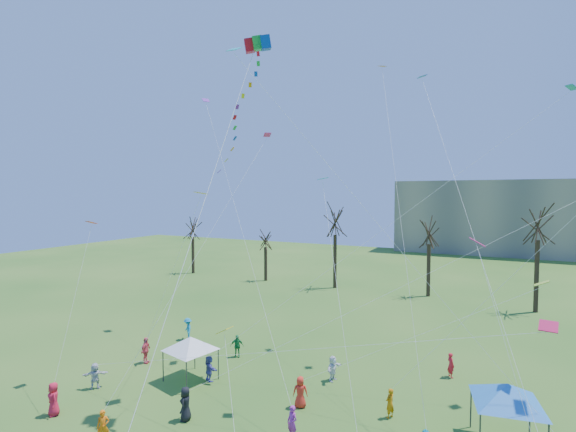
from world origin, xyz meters
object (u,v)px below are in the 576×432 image
at_px(canopy_tent_white, 191,343).
at_px(canopy_tent_blue, 507,393).
at_px(distant_building, 556,218).
at_px(big_box_kite, 244,114).

xyz_separation_m(canopy_tent_white, canopy_tent_blue, (17.99, 1.06, 0.21)).
distance_m(distant_building, big_box_kite, 79.88).
distance_m(distant_building, canopy_tent_white, 79.81).
relative_size(distant_building, big_box_kite, 2.77).
bearing_deg(big_box_kite, canopy_tent_blue, 11.70).
xyz_separation_m(big_box_kite, canopy_tent_white, (-5.15, 1.60, -13.88)).
bearing_deg(distant_building, big_box_kite, -108.00).
bearing_deg(canopy_tent_blue, big_box_kite, -168.30).
height_order(distant_building, big_box_kite, big_box_kite).
xyz_separation_m(distant_building, canopy_tent_blue, (-11.69, -72.85, -4.86)).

